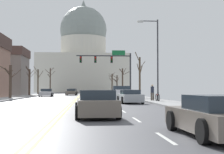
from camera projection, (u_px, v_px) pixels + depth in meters
ground at (74, 102)px, 32.63m from camera, size 20.00×180.00×0.20m
signal_gantry at (111, 63)px, 46.75m from camera, size 7.91×0.41×6.70m
street_lamp_right at (155, 53)px, 31.54m from camera, size 2.05×0.24×7.92m
capitol_building at (83, 57)px, 113.54m from camera, size 30.70×20.59×32.44m
sedan_near_00 at (92, 94)px, 43.15m from camera, size 2.08×4.34×1.14m
pickup_truck_near_01 at (122, 94)px, 36.13m from camera, size 2.29×5.50×1.62m
sedan_near_02 at (130, 97)px, 29.59m from camera, size 2.09×4.71×1.22m
sedan_near_03 at (96, 100)px, 22.09m from camera, size 2.20×4.42×1.22m
sedan_near_04 at (96, 104)px, 15.37m from camera, size 2.11×4.63×1.28m
sedan_near_05 at (218, 117)px, 9.20m from camera, size 2.19×4.34×1.17m
sedan_oncoming_00 at (46, 93)px, 53.43m from camera, size 2.12×4.25×1.27m
sedan_oncoming_01 at (71, 92)px, 63.12m from camera, size 2.11×4.74×1.22m
sedan_oncoming_02 at (73, 92)px, 72.74m from camera, size 2.09×4.32×1.26m
bare_tree_00 at (140, 76)px, 42.08m from camera, size 1.38×2.03×5.83m
bare_tree_01 at (10, 80)px, 41.29m from camera, size 2.53×2.42×4.17m
bare_tree_02 at (123, 80)px, 59.52m from camera, size 1.81×2.43×4.87m
bare_tree_03 at (50, 80)px, 84.16m from camera, size 2.76×1.53×6.61m
bare_tree_04 at (117, 84)px, 74.03m from camera, size 1.80×1.82×4.29m
bare_tree_05 at (29, 81)px, 58.11m from camera, size 1.62×1.79×5.25m
bare_tree_06 at (112, 83)px, 87.12m from camera, size 1.90×2.33×5.57m
bare_tree_07 at (38, 81)px, 67.76m from camera, size 2.05×1.77×5.85m
pedestrian_00 at (152, 92)px, 32.81m from camera, size 0.35×0.34×1.61m
bicycle_parked at (157, 97)px, 31.36m from camera, size 0.12×1.77×0.85m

